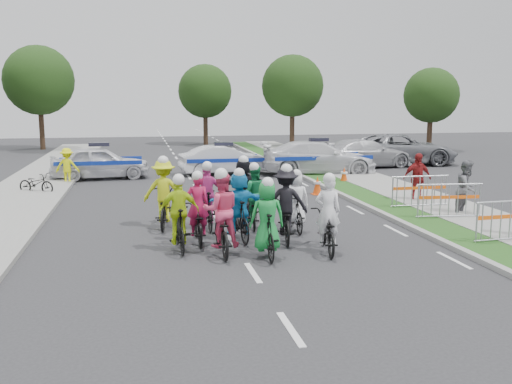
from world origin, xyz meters
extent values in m
plane|color=#28282B|center=(0.00, 0.00, 0.00)|extent=(90.00, 90.00, 0.00)
cube|color=gray|center=(5.10, 5.00, 0.06)|extent=(0.20, 60.00, 0.12)
cube|color=#184B19|center=(5.80, 5.00, 0.06)|extent=(1.20, 60.00, 0.11)
cube|color=gray|center=(7.60, 5.00, 0.07)|extent=(2.40, 60.00, 0.13)
imported|color=black|center=(2.03, 1.28, 0.49)|extent=(0.96, 1.95, 0.98)
imported|color=white|center=(2.03, 1.23, 1.00)|extent=(0.65, 0.49, 1.63)
sphere|color=white|center=(2.03, 1.18, 1.76)|extent=(0.28, 0.28, 0.28)
imported|color=black|center=(0.54, 1.12, 0.53)|extent=(0.57, 1.79, 1.07)
imported|color=#1A923A|center=(0.54, 1.07, 0.98)|extent=(0.80, 0.54, 1.60)
sphere|color=white|center=(0.54, 1.02, 1.73)|extent=(0.28, 0.28, 0.28)
imported|color=black|center=(-0.43, 1.63, 0.52)|extent=(0.73, 2.01, 1.05)
imported|color=#E6406D|center=(-0.43, 1.58, 1.05)|extent=(0.86, 0.67, 1.75)
sphere|color=white|center=(-0.43, 1.53, 1.89)|extent=(0.30, 0.30, 0.30)
imported|color=black|center=(-1.36, 2.09, 0.53)|extent=(0.57, 1.79, 1.07)
imported|color=#C4E918|center=(-1.36, 2.04, 0.98)|extent=(0.95, 0.43, 1.60)
sphere|color=white|center=(-1.36, 1.99, 1.73)|extent=(0.28, 0.28, 0.28)
imported|color=black|center=(1.34, 2.52, 0.51)|extent=(1.01, 2.04, 1.03)
imported|color=black|center=(1.34, 2.47, 1.03)|extent=(1.20, 0.82, 1.71)
sphere|color=white|center=(1.34, 2.42, 1.85)|extent=(0.30, 0.30, 0.30)
imported|color=black|center=(0.19, 2.79, 0.54)|extent=(0.69, 1.83, 1.08)
imported|color=#1C93D6|center=(0.19, 2.74, 0.99)|extent=(1.54, 0.63, 1.61)
sphere|color=white|center=(0.19, 2.69, 1.74)|extent=(0.28, 0.28, 0.28)
imported|color=black|center=(-0.85, 2.84, 0.47)|extent=(0.66, 1.81, 0.94)
imported|color=#C4184C|center=(-0.85, 2.79, 0.97)|extent=(0.58, 0.39, 1.57)
sphere|color=white|center=(-0.85, 2.74, 1.70)|extent=(0.27, 0.27, 0.27)
imported|color=black|center=(1.88, 3.49, 0.49)|extent=(0.53, 1.66, 0.98)
imported|color=white|center=(1.88, 3.44, 0.92)|extent=(0.74, 0.50, 1.48)
sphere|color=white|center=(1.88, 3.39, 1.60)|extent=(0.26, 0.26, 0.26)
imported|color=black|center=(0.87, 4.24, 0.48)|extent=(0.95, 1.90, 0.95)
imported|color=#188648|center=(0.87, 4.19, 0.97)|extent=(0.87, 0.73, 1.59)
sphere|color=white|center=(0.87, 4.14, 1.71)|extent=(0.28, 0.28, 0.28)
imported|color=black|center=(-0.43, 4.27, 0.55)|extent=(0.54, 1.82, 1.09)
imported|color=#D43B93|center=(-0.43, 4.22, 1.00)|extent=(0.96, 0.41, 1.64)
sphere|color=white|center=(-0.43, 4.17, 1.77)|extent=(0.28, 0.28, 0.28)
imported|color=black|center=(-1.60, 4.74, 0.52)|extent=(0.95, 2.07, 1.05)
imported|color=#D0E217|center=(-1.60, 4.69, 1.05)|extent=(1.20, 0.79, 1.75)
sphere|color=white|center=(-1.60, 4.64, 1.89)|extent=(0.30, 0.30, 0.30)
imported|color=black|center=(0.73, 5.14, 0.56)|extent=(0.55, 1.87, 1.12)
imported|color=black|center=(0.73, 5.09, 1.02)|extent=(1.57, 0.51, 1.68)
sphere|color=white|center=(0.73, 5.04, 1.82)|extent=(0.29, 0.29, 0.29)
imported|color=silver|center=(-3.99, 15.33, 0.74)|extent=(4.52, 2.20, 1.49)
imported|color=silver|center=(1.73, 15.80, 0.69)|extent=(4.34, 1.95, 1.38)
imported|color=silver|center=(6.19, 14.85, 0.80)|extent=(5.74, 2.92, 1.60)
imported|color=#AAABAF|center=(9.46, 17.07, 0.75)|extent=(5.40, 2.76, 1.50)
imported|color=slate|center=(12.01, 18.06, 0.84)|extent=(6.48, 3.94, 1.68)
imported|color=slate|center=(7.59, 4.41, 0.87)|extent=(1.07, 1.03, 1.74)
imported|color=maroon|center=(7.19, 6.83, 0.87)|extent=(1.03, 0.45, 1.74)
imported|color=#E4EB0C|center=(-5.24, 13.97, 0.77)|extent=(1.07, 0.72, 1.53)
cube|color=#F24C0C|center=(4.34, 9.21, 0.01)|extent=(0.40, 0.40, 0.03)
cone|color=#F24C0C|center=(4.34, 9.21, 0.35)|extent=(0.36, 0.36, 0.70)
cylinder|color=silver|center=(4.34, 9.21, 0.45)|extent=(0.29, 0.29, 0.08)
cube|color=#F24C0C|center=(6.37, 11.81, 0.01)|extent=(0.40, 0.40, 0.03)
cone|color=#F24C0C|center=(6.37, 11.81, 0.35)|extent=(0.36, 0.36, 0.70)
cylinder|color=silver|center=(6.37, 11.81, 0.45)|extent=(0.29, 0.29, 0.08)
imported|color=black|center=(-6.12, 11.52, 0.40)|extent=(1.60, 1.23, 0.81)
cylinder|color=#382619|center=(9.00, 30.00, 1.62)|extent=(0.36, 0.36, 3.25)
sphere|color=black|center=(9.00, 30.00, 4.55)|extent=(4.55, 4.55, 4.55)
cylinder|color=#382619|center=(18.00, 26.00, 1.38)|extent=(0.36, 0.36, 2.75)
sphere|color=black|center=(18.00, 26.00, 3.85)|extent=(3.85, 3.85, 3.85)
cylinder|color=#382619|center=(-9.00, 32.00, 1.75)|extent=(0.36, 0.36, 3.50)
sphere|color=black|center=(-9.00, 32.00, 4.90)|extent=(4.90, 4.90, 4.90)
cylinder|color=#382619|center=(3.00, 34.00, 1.50)|extent=(0.36, 0.36, 3.00)
sphere|color=black|center=(3.00, 34.00, 4.20)|extent=(4.20, 4.20, 4.20)
camera|label=1|loc=(-2.25, -11.21, 3.57)|focal=40.00mm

